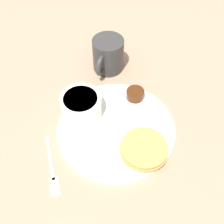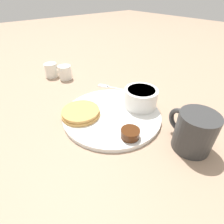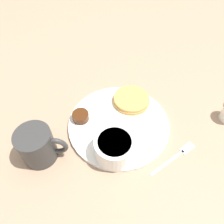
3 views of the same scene
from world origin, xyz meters
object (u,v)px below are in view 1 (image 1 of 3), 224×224
plate (116,129)px  coffee_mug (108,55)px  bowl (81,105)px  fork (52,171)px

plate → coffee_mug: 0.23m
bowl → fork: size_ratio=0.72×
fork → plate: bearing=140.6°
bowl → fork: (0.16, -0.02, -0.04)m
plate → bowl: (-0.03, -0.09, 0.04)m
plate → fork: (0.14, -0.11, -0.00)m
bowl → coffee_mug: (-0.19, 0.02, 0.01)m
coffee_mug → fork: 0.36m
bowl → coffee_mug: size_ratio=0.83×
bowl → fork: 0.17m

